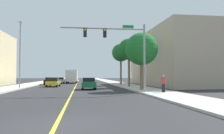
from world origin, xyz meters
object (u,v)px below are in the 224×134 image
object	(u,v)px
palm_mid	(129,50)
palm_far	(121,53)
car_yellow	(53,82)
traffic_signal_mast	(121,43)
palm_near	(142,49)
car_green	(89,83)
street_lamp	(20,51)
car_black	(50,81)
delivery_truck	(72,76)
car_silver	(60,80)
pedestrian	(163,84)

from	to	relation	value
palm_mid	palm_far	bearing A→B (deg)	89.51
car_yellow	traffic_signal_mast	bearing A→B (deg)	-58.99
palm_near	car_green	distance (m)	7.96
traffic_signal_mast	car_green	xyz separation A→B (m)	(-2.90, 7.22, -4.17)
car_green	traffic_signal_mast	bearing A→B (deg)	-68.44
traffic_signal_mast	palm_mid	xyz separation A→B (m)	(3.17, 11.34, 0.66)
palm_near	palm_far	xyz separation A→B (m)	(0.11, 14.79, 0.99)
street_lamp	car_black	size ratio (longest dim) A/B	1.93
car_black	delivery_truck	size ratio (longest dim) A/B	0.59
car_green	street_lamp	bearing A→B (deg)	163.94
car_silver	delivery_truck	xyz separation A→B (m)	(2.62, 0.89, 0.90)
street_lamp	traffic_signal_mast	bearing A→B (deg)	-39.37
street_lamp	car_black	bearing A→B (deg)	80.50
traffic_signal_mast	car_black	world-z (taller)	traffic_signal_mast
car_silver	car_yellow	bearing A→B (deg)	-90.36
pedestrian	palm_mid	bearing A→B (deg)	-95.61
street_lamp	pedestrian	world-z (taller)	street_lamp
pedestrian	palm_near	bearing A→B (deg)	-87.62
street_lamp	palm_far	world-z (taller)	street_lamp
palm_far	car_green	size ratio (longest dim) A/B	1.86
traffic_signal_mast	car_black	bearing A→B (deg)	112.74
street_lamp	delivery_truck	bearing A→B (deg)	74.28
car_yellow	delivery_truck	world-z (taller)	delivery_truck
traffic_signal_mast	pedestrian	world-z (taller)	traffic_signal_mast
car_green	delivery_truck	world-z (taller)	delivery_truck
palm_mid	car_silver	xyz separation A→B (m)	(-11.68, 18.87, -4.91)
street_lamp	palm_far	distance (m)	17.61
traffic_signal_mast	car_silver	world-z (taller)	traffic_signal_mast
palm_near	palm_mid	distance (m)	7.43
palm_near	car_silver	size ratio (longest dim) A/B	1.68
palm_near	delivery_truck	bearing A→B (deg)	108.37
pedestrian	car_silver	bearing A→B (deg)	-77.80
traffic_signal_mast	car_black	xyz separation A→B (m)	(-9.67, 23.08, -4.20)
car_silver	delivery_truck	size ratio (longest dim) A/B	0.51
palm_far	pedestrian	size ratio (longest dim) A/B	4.40
car_green	car_yellow	xyz separation A→B (m)	(-5.26, 7.74, -0.03)
street_lamp	palm_near	xyz separation A→B (m)	(15.02, -5.82, -0.17)
street_lamp	car_yellow	size ratio (longest dim) A/B	2.11
car_green	car_yellow	world-z (taller)	car_green
street_lamp	car_yellow	world-z (taller)	street_lamp
palm_mid	car_black	distance (m)	18.07
pedestrian	palm_far	bearing A→B (deg)	-97.54
car_silver	street_lamp	bearing A→B (deg)	-101.12
car_green	palm_far	bearing A→B (deg)	61.66
traffic_signal_mast	palm_mid	bearing A→B (deg)	74.38
street_lamp	car_yellow	xyz separation A→B (m)	(3.75, 5.20, -4.27)
street_lamp	car_green	distance (m)	10.27
street_lamp	delivery_truck	size ratio (longest dim) A/B	1.14
palm_near	palm_far	size ratio (longest dim) A/B	0.90
palm_far	traffic_signal_mast	bearing A→B (deg)	-99.79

